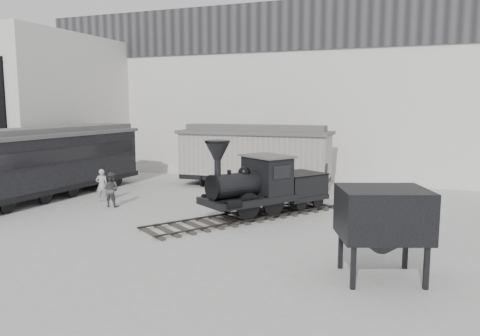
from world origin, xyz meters
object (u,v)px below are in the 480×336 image
at_px(boxcar, 254,155).
at_px(coal_hopper, 382,220).
at_px(visitor_a, 102,185).
at_px(passenger_coach, 50,162).
at_px(locomotive, 261,188).
at_px(visitor_b, 111,190).

relative_size(boxcar, coal_hopper, 3.15).
xyz_separation_m(visitor_a, coal_hopper, (13.62, -5.92, 0.83)).
bearing_deg(passenger_coach, boxcar, 39.75).
xyz_separation_m(locomotive, boxcar, (-2.58, 6.66, 0.69)).
distance_m(visitor_a, coal_hopper, 14.87).
bearing_deg(visitor_b, coal_hopper, 152.81).
bearing_deg(passenger_coach, visitor_a, 4.69).
height_order(passenger_coach, coal_hopper, passenger_coach).
height_order(boxcar, coal_hopper, boxcar).
xyz_separation_m(locomotive, coal_hopper, (5.33, -5.76, 0.43)).
height_order(locomotive, coal_hopper, locomotive).
height_order(visitor_a, coal_hopper, coal_hopper).
xyz_separation_m(visitor_b, coal_hopper, (12.45, -5.04, 0.82)).
bearing_deg(locomotive, coal_hopper, -12.89).
distance_m(passenger_coach, visitor_b, 4.40).
distance_m(boxcar, visitor_a, 8.72).
xyz_separation_m(boxcar, passenger_coach, (-8.75, -6.60, -0.05)).
bearing_deg(coal_hopper, visitor_a, 136.24).
bearing_deg(boxcar, visitor_a, -132.27).
relative_size(passenger_coach, visitor_b, 7.76).
relative_size(visitor_a, visitor_b, 0.99).
bearing_deg(boxcar, passenger_coach, -143.94).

